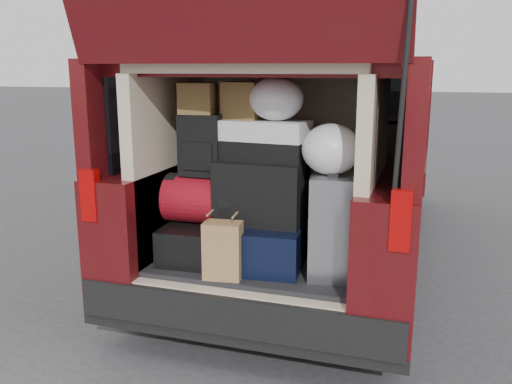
# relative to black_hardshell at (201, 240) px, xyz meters

# --- Properties ---
(ground) EXTENTS (80.00, 80.00, 0.00)m
(ground) POSITION_rel_black_hardshell_xyz_m (0.38, -0.12, -0.66)
(ground) COLOR #333336
(ground) RESTS_ON ground
(minivan) EXTENTS (1.90, 5.35, 2.77)m
(minivan) POSITION_rel_black_hardshell_xyz_m (0.38, 1.74, 0.25)
(minivan) COLOR black
(minivan) RESTS_ON ground
(load_floor) EXTENTS (1.24, 1.05, 0.55)m
(load_floor) POSITION_rel_black_hardshell_xyz_m (0.38, 0.15, -0.39)
(load_floor) COLOR black
(load_floor) RESTS_ON ground
(black_hardshell) EXTENTS (0.44, 0.58, 0.22)m
(black_hardshell) POSITION_rel_black_hardshell_xyz_m (0.00, 0.00, 0.00)
(black_hardshell) COLOR black
(black_hardshell) RESTS_ON load_floor
(navy_hardshell) EXTENTS (0.53, 0.63, 0.26)m
(navy_hardshell) POSITION_rel_black_hardshell_xyz_m (0.42, 0.02, 0.02)
(navy_hardshell) COLOR black
(navy_hardshell) RESTS_ON load_floor
(silver_roller) EXTENTS (0.30, 0.43, 0.59)m
(silver_roller) POSITION_rel_black_hardshell_xyz_m (0.84, -0.03, 0.18)
(silver_roller) COLOR white
(silver_roller) RESTS_ON load_floor
(kraft_bag) EXTENTS (0.23, 0.16, 0.33)m
(kraft_bag) POSITION_rel_black_hardshell_xyz_m (0.26, -0.30, 0.05)
(kraft_bag) COLOR #966C43
(kraft_bag) RESTS_ON load_floor
(red_duffel) EXTENTS (0.48, 0.32, 0.30)m
(red_duffel) POSITION_rel_black_hardshell_xyz_m (0.01, 0.02, 0.26)
(red_duffel) COLOR maroon
(red_duffel) RESTS_ON black_hardshell
(black_soft_case) EXTENTS (0.53, 0.32, 0.38)m
(black_soft_case) POSITION_rel_black_hardshell_xyz_m (0.39, 0.02, 0.34)
(black_soft_case) COLOR black
(black_soft_case) RESTS_ON navy_hardshell
(backpack) EXTENTS (0.27, 0.16, 0.38)m
(backpack) POSITION_rel_black_hardshell_xyz_m (0.01, 0.03, 0.60)
(backpack) COLOR black
(backpack) RESTS_ON red_duffel
(twotone_duffel) EXTENTS (0.55, 0.32, 0.24)m
(twotone_duffel) POSITION_rel_black_hardshell_xyz_m (0.39, 0.08, 0.64)
(twotone_duffel) COLOR white
(twotone_duffel) RESTS_ON black_soft_case
(grocery_sack_lower) EXTENTS (0.22, 0.19, 0.19)m
(grocery_sack_lower) POSITION_rel_black_hardshell_xyz_m (-0.02, 0.03, 0.89)
(grocery_sack_lower) COLOR olive
(grocery_sack_lower) RESTS_ON backpack
(grocery_sack_upper) EXTENTS (0.24, 0.20, 0.22)m
(grocery_sack_upper) POSITION_rel_black_hardshell_xyz_m (0.25, 0.11, 0.87)
(grocery_sack_upper) COLOR olive
(grocery_sack_upper) RESTS_ON twotone_duffel
(plastic_bag_center) EXTENTS (0.37, 0.35, 0.26)m
(plastic_bag_center) POSITION_rel_black_hardshell_xyz_m (0.47, 0.06, 0.89)
(plastic_bag_center) COLOR white
(plastic_bag_center) RESTS_ON twotone_duffel
(plastic_bag_right) EXTENTS (0.36, 0.34, 0.29)m
(plastic_bag_right) POSITION_rel_black_hardshell_xyz_m (0.82, -0.04, 0.62)
(plastic_bag_right) COLOR white
(plastic_bag_right) RESTS_ON silver_roller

